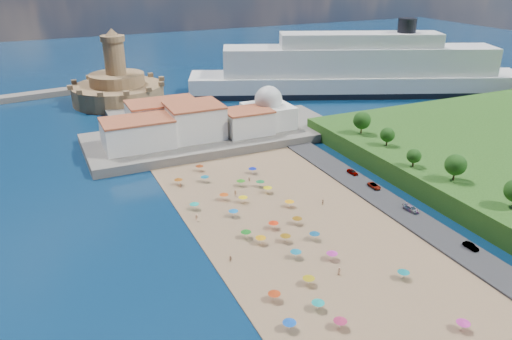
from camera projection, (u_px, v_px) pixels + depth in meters
name	position (u px, v px, depth m)	size (l,w,h in m)	color
ground	(286.00, 244.00, 113.81)	(700.00, 700.00, 0.00)	#071938
terrace	(215.00, 136.00, 178.05)	(90.00, 36.00, 3.00)	#59544C
jetty	(133.00, 118.00, 199.00)	(18.00, 70.00, 2.40)	#59544C
waterfront_buildings	(178.00, 123.00, 171.08)	(57.00, 29.00, 11.00)	silver
domed_building	(268.00, 111.00, 181.09)	(16.00, 16.00, 15.00)	silver
fortress	(118.00, 88.00, 221.91)	(40.00, 40.00, 32.40)	#A57F52
cruise_ship	(358.00, 72.00, 235.12)	(155.71, 82.13, 34.69)	black
beach_parasols	(306.00, 262.00, 103.53)	(32.11, 114.76, 2.20)	gray
beachgoers	(275.00, 246.00, 110.98)	(36.95, 96.40, 1.90)	tan
parked_cars	(415.00, 211.00, 125.78)	(2.59, 71.10, 1.33)	gray
hillside_trees	(475.00, 178.00, 123.33)	(14.58, 107.92, 7.51)	#382314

